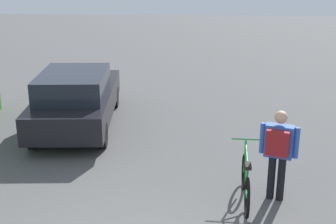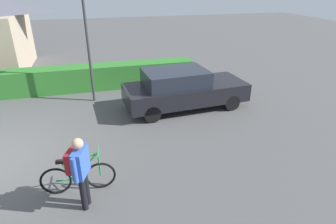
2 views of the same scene
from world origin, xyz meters
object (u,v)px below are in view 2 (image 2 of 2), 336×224
at_px(bicycle, 78,177).
at_px(person_rider, 79,167).
at_px(street_lamp, 87,32).
at_px(parked_car_near, 183,89).

height_order(bicycle, person_rider, person_rider).
bearing_deg(street_lamp, bicycle, -95.09).
bearing_deg(parked_car_near, bicycle, -133.53).
xyz_separation_m(person_rider, street_lamp, (0.37, 5.82, 1.64)).
distance_m(parked_car_near, street_lamp, 3.94).
bearing_deg(bicycle, person_rider, -78.92).
distance_m(bicycle, street_lamp, 5.77).
bearing_deg(person_rider, street_lamp, 86.37).
bearing_deg(street_lamp, parked_car_near, -26.11).
height_order(bicycle, street_lamp, street_lamp).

